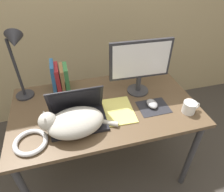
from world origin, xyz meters
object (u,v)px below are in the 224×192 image
Objects in this scene: notepad at (119,111)px; laptop at (78,115)px; external_monitor at (140,64)px; mug at (190,107)px; cable_coil at (31,142)px; cat at (73,122)px; book_row at (60,78)px; computer_mouse at (152,104)px; desk_lamp at (16,54)px.

laptop is at bearing -175.93° from notepad.
mug is at bearing -51.61° from external_monitor.
cable_coil is 1.58× the size of mug.
mug is at bearing -2.46° from cat.
external_monitor is 2.28× the size of cable_coil.
book_row is (-0.57, 0.19, -0.13)m from external_monitor.
mug reaches higher than notepad.
external_monitor is 0.86m from cable_coil.
computer_mouse is 0.95m from desk_lamp.
computer_mouse is at bearing -2.48° from notepad.
cat is at bearing -151.79° from external_monitor.
notepad is (0.36, -0.37, -0.10)m from book_row.
cable_coil reaches higher than notepad.
notepad is 0.48m from mug.
cat is 0.61m from external_monitor.
book_row is 0.55m from cable_coil.
notepad is 2.27× the size of mug.
notepad is (0.59, -0.32, -0.35)m from desk_lamp.
mug is at bearing -23.06° from desk_lamp.
notepad is at bearing 4.07° from laptop.
book_row is at bearing 12.42° from desk_lamp.
computer_mouse is 0.44× the size of book_row.
desk_lamp reaches higher than cable_coil.
external_monitor is at bearing -18.12° from book_row.
external_monitor is at bearing 128.39° from mug.
notepad is (-0.24, 0.01, -0.02)m from computer_mouse.
mug is (0.25, -0.31, -0.20)m from external_monitor.
laptop is at bearing -78.10° from book_row.
desk_lamp reaches higher than external_monitor.
notepad is (0.28, 0.02, -0.04)m from laptop.
computer_mouse is (0.52, 0.01, -0.02)m from laptop.
laptop reaches higher than computer_mouse.
notepad is (0.31, 0.10, -0.07)m from cat.
computer_mouse is (0.55, 0.09, -0.05)m from cat.
external_monitor reaches higher than mug.
computer_mouse is 0.81m from cable_coil.
cable_coil is at bearing -179.68° from mug.
cat is 4.66× the size of computer_mouse.
computer_mouse is 0.25m from mug.
book_row is (-0.60, 0.38, 0.08)m from computer_mouse.
book_row is at bearing 148.53° from mug.
desk_lamp is (-0.28, 0.41, 0.28)m from cat.
book_row is at bearing 147.66° from computer_mouse.
cable_coil is at bearing -157.61° from external_monitor.
laptop is at bearing -157.31° from external_monitor.
notepad is at bearing -28.09° from desk_lamp.
computer_mouse reaches higher than notepad.
laptop is 0.78× the size of external_monitor.
mug is (1.05, -0.45, -0.31)m from desk_lamp.
external_monitor is 4.40× the size of computer_mouse.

